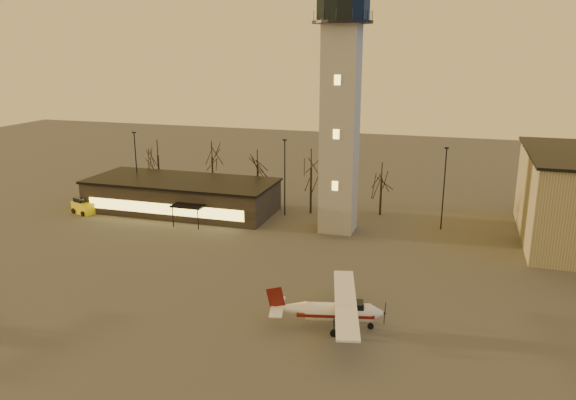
% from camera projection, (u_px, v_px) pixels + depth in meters
% --- Properties ---
extents(ground, '(220.00, 220.00, 0.00)m').
position_uv_depth(ground, '(249.00, 354.00, 40.61)').
color(ground, '#44423F').
rests_on(ground, ground).
extents(control_tower, '(6.80, 6.80, 32.60)m').
position_uv_depth(control_tower, '(341.00, 94.00, 63.97)').
color(control_tower, '#9B9993').
rests_on(control_tower, ground).
extents(terminal, '(25.40, 12.20, 4.30)m').
position_uv_depth(terminal, '(182.00, 195.00, 75.81)').
color(terminal, black).
rests_on(terminal, ground).
extents(light_poles, '(58.50, 12.25, 10.14)m').
position_uv_depth(light_poles, '(344.00, 185.00, 67.62)').
color(light_poles, black).
rests_on(light_poles, ground).
extents(tree_row, '(37.20, 9.20, 8.80)m').
position_uv_depth(tree_row, '(257.00, 161.00, 79.06)').
color(tree_row, black).
rests_on(tree_row, ground).
extents(cessna_front, '(9.86, 12.34, 3.40)m').
position_uv_depth(cessna_front, '(340.00, 315.00, 44.06)').
color(cessna_front, white).
rests_on(cessna_front, ground).
extents(service_cart, '(3.73, 3.01, 2.10)m').
position_uv_depth(service_cart, '(84.00, 207.00, 75.05)').
color(service_cart, '#D8BD0C').
rests_on(service_cart, ground).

